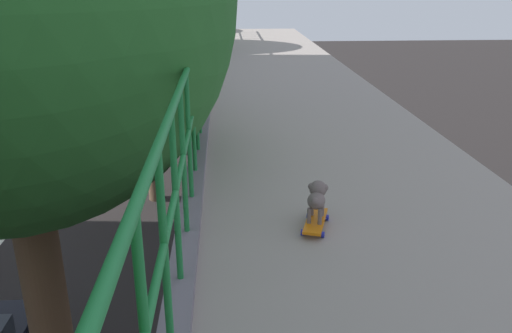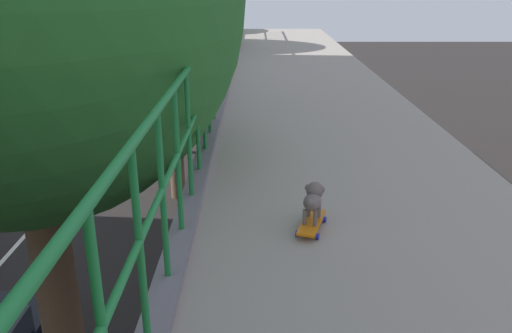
% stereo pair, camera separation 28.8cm
% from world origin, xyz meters
% --- Properties ---
extents(overpass_deck, '(3.39, 38.39, 0.37)m').
position_xyz_m(overpass_deck, '(1.40, -0.00, 5.10)').
color(overpass_deck, gray).
rests_on(overpass_deck, bridge_pier).
extents(green_railing, '(0.20, 36.47, 1.31)m').
position_xyz_m(green_railing, '(-0.25, 0.00, 5.62)').
color(green_railing, slate).
rests_on(green_railing, overpass_deck).
extents(city_bus, '(2.53, 10.56, 3.50)m').
position_xyz_m(city_bus, '(-8.59, 21.89, 1.97)').
color(city_bus, beige).
rests_on(city_bus, ground).
extents(roadside_tree_mid, '(5.35, 5.35, 9.75)m').
position_xyz_m(roadside_tree_mid, '(-2.42, 2.99, 7.07)').
color(roadside_tree_mid, brown).
rests_on(roadside_tree_mid, ground).
extents(roadside_tree_far, '(4.08, 4.08, 8.46)m').
position_xyz_m(roadside_tree_far, '(-2.39, 13.63, 6.63)').
color(roadside_tree_far, brown).
rests_on(roadside_tree_far, ground).
extents(roadside_tree_farthest, '(4.07, 4.07, 7.36)m').
position_xyz_m(roadside_tree_farthest, '(-2.67, 18.54, 5.76)').
color(roadside_tree_farthest, '#4C372A').
rests_on(roadside_tree_farthest, ground).
extents(toy_skateboard, '(0.31, 0.54, 0.08)m').
position_xyz_m(toy_skateboard, '(0.86, 0.87, 5.35)').
color(toy_skateboard, orange).
rests_on(toy_skateboard, overpass_deck).
extents(small_dog, '(0.22, 0.34, 0.33)m').
position_xyz_m(small_dog, '(0.87, 0.91, 5.57)').
color(small_dog, '#665755').
rests_on(small_dog, toy_skateboard).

